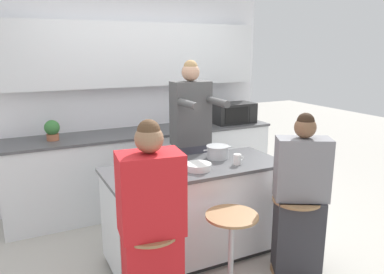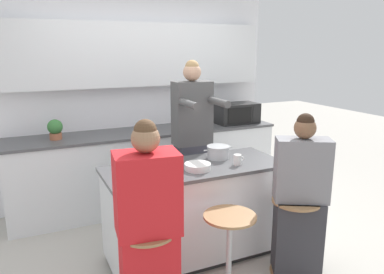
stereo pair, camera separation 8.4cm
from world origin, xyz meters
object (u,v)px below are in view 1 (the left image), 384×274
at_px(kitchen_island, 195,211).
at_px(potted_plant, 52,130).
at_px(bar_stool_leftmost, 151,268).
at_px(microwave, 233,113).
at_px(bar_stool_rightmost, 295,230).
at_px(banana_bunch, 133,166).
at_px(bar_stool_center, 231,248).
at_px(fruit_bowl, 198,167).
at_px(person_cooking, 191,147).
at_px(coffee_cup_near, 237,159).
at_px(person_seated_near, 300,203).
at_px(person_wrapped_blanket, 151,229).
at_px(juice_carton, 143,166).
at_px(cooking_pot, 218,152).

xyz_separation_m(kitchen_island, potted_plant, (-1.04, 1.34, 0.61)).
height_order(bar_stool_leftmost, microwave, microwave).
distance_m(bar_stool_rightmost, banana_bunch, 1.49).
height_order(bar_stool_center, fruit_bowl, fruit_bowl).
height_order(kitchen_island, person_cooking, person_cooking).
distance_m(person_cooking, coffee_cup_near, 0.71).
xyz_separation_m(person_cooking, person_seated_near, (0.44, -1.18, -0.26)).
bearing_deg(kitchen_island, person_seated_near, -41.86).
distance_m(bar_stool_center, fruit_bowl, 0.73).
relative_size(kitchen_island, bar_stool_center, 2.42).
distance_m(bar_stool_center, person_cooking, 1.31).
bearing_deg(person_wrapped_blanket, microwave, 52.58).
distance_m(person_seated_near, juice_carton, 1.35).
bearing_deg(microwave, bar_stool_rightmost, -106.60).
xyz_separation_m(bar_stool_rightmost, microwave, (0.56, 1.89, 0.68)).
distance_m(person_cooking, person_seated_near, 1.28).
xyz_separation_m(person_wrapped_blanket, cooking_pot, (0.94, 0.73, 0.25)).
bearing_deg(bar_stool_center, person_cooking, 78.73).
bearing_deg(bar_stool_center, coffee_cup_near, 53.70).
height_order(person_cooking, person_wrapped_blanket, person_cooking).
bearing_deg(fruit_bowl, bar_stool_rightmost, -36.37).
xyz_separation_m(bar_stool_center, cooking_pot, (0.30, 0.74, 0.55)).
distance_m(person_wrapped_blanket, juice_carton, 0.60).
relative_size(fruit_bowl, banana_bunch, 1.32).
xyz_separation_m(person_seated_near, coffee_cup_near, (-0.32, 0.48, 0.30)).
height_order(kitchen_island, fruit_bowl, fruit_bowl).
relative_size(bar_stool_leftmost, bar_stool_rightmost, 1.00).
height_order(bar_stool_rightmost, coffee_cup_near, coffee_cup_near).
bearing_deg(person_cooking, fruit_bowl, -109.89).
relative_size(kitchen_island, banana_bunch, 9.38).
bearing_deg(banana_bunch, person_cooking, 27.79).
bearing_deg(potted_plant, person_cooking, -31.00).
xyz_separation_m(person_seated_near, microwave, (0.54, 1.90, 0.43)).
xyz_separation_m(person_seated_near, banana_bunch, (-1.20, 0.78, 0.28)).
height_order(person_wrapped_blanket, cooking_pot, person_wrapped_blanket).
relative_size(bar_stool_rightmost, fruit_bowl, 2.94).
relative_size(kitchen_island, person_cooking, 0.91).
relative_size(kitchen_island, potted_plant, 7.40).
bearing_deg(bar_stool_rightmost, banana_bunch, 146.63).
relative_size(cooking_pot, juice_carton, 1.38).
height_order(bar_stool_leftmost, potted_plant, potted_plant).
height_order(bar_stool_rightmost, juice_carton, juice_carton).
relative_size(bar_stool_center, person_wrapped_blanket, 0.46).
bearing_deg(juice_carton, banana_bunch, 90.89).
relative_size(person_seated_near, banana_bunch, 8.11).
bearing_deg(kitchen_island, juice_carton, -169.37).
bearing_deg(banana_bunch, fruit_bowl, -28.93).
xyz_separation_m(bar_stool_center, person_seated_near, (0.68, 0.01, 0.24)).
distance_m(fruit_bowl, microwave, 1.87).
distance_m(bar_stool_leftmost, person_seated_near, 1.35).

